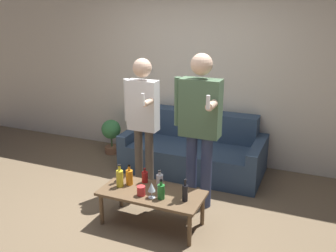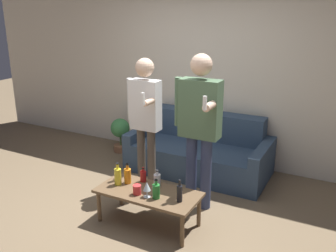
{
  "view_description": "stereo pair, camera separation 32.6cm",
  "coord_description": "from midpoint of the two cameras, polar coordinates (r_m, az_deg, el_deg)",
  "views": [
    {
      "loc": [
        1.74,
        -3.15,
        2.22
      ],
      "look_at": [
        0.2,
        0.49,
        0.95
      ],
      "focal_mm": 40.0,
      "sensor_mm": 36.0,
      "label": 1
    },
    {
      "loc": [
        2.04,
        -3.01,
        2.22
      ],
      "look_at": [
        0.2,
        0.49,
        0.95
      ],
      "focal_mm": 40.0,
      "sensor_mm": 36.0,
      "label": 2
    }
  ],
  "objects": [
    {
      "name": "bottle_clear",
      "position": [
        4.06,
        -9.68,
        -7.84
      ],
      "size": [
        0.08,
        0.08,
        0.25
      ],
      "color": "yellow",
      "rests_on": "coffee_table"
    },
    {
      "name": "bottle_red",
      "position": [
        4.09,
        -8.21,
        -7.72
      ],
      "size": [
        0.08,
        0.08,
        0.23
      ],
      "color": "orange",
      "rests_on": "coffee_table"
    },
    {
      "name": "couch",
      "position": [
        5.28,
        2.3,
        -3.78
      ],
      "size": [
        1.91,
        0.93,
        0.79
      ],
      "color": "#334760",
      "rests_on": "ground_plane"
    },
    {
      "name": "coffee_table",
      "position": [
        3.97,
        -4.89,
        -10.56
      ],
      "size": [
        1.09,
        0.51,
        0.38
      ],
      "color": "brown",
      "rests_on": "ground_plane"
    },
    {
      "name": "potted_plant",
      "position": [
        5.93,
        -10.21,
        -1.03
      ],
      "size": [
        0.3,
        0.3,
        0.54
      ],
      "color": "#936042",
      "rests_on": "ground_plane"
    },
    {
      "name": "ground_plane",
      "position": [
        4.24,
        -7.54,
        -13.94
      ],
      "size": [
        16.0,
        16.0,
        0.0
      ],
      "primitive_type": "plane",
      "color": "#756047"
    },
    {
      "name": "bottle_dark",
      "position": [
        4.03,
        -3.62,
        -8.26
      ],
      "size": [
        0.07,
        0.07,
        0.19
      ],
      "color": "silver",
      "rests_on": "coffee_table"
    },
    {
      "name": "bottle_yellow",
      "position": [
        3.73,
        0.08,
        -10.13
      ],
      "size": [
        0.06,
        0.06,
        0.23
      ],
      "color": "black",
      "rests_on": "coffee_table"
    },
    {
      "name": "bottle_green",
      "position": [
        3.78,
        -3.57,
        -9.94
      ],
      "size": [
        0.08,
        0.08,
        0.2
      ],
      "color": "#23752D",
      "rests_on": "coffee_table"
    },
    {
      "name": "wine_glass_near",
      "position": [
        3.79,
        -5.02,
        -9.36
      ],
      "size": [
        0.08,
        0.08,
        0.17
      ],
      "color": "silver",
      "rests_on": "coffee_table"
    },
    {
      "name": "cup_on_table",
      "position": [
        3.88,
        -6.56,
        -9.83
      ],
      "size": [
        0.09,
        0.09,
        0.1
      ],
      "color": "red",
      "rests_on": "coffee_table"
    },
    {
      "name": "bottle_orange",
      "position": [
        4.13,
        -5.84,
        -7.73
      ],
      "size": [
        0.07,
        0.07,
        0.17
      ],
      "color": "#B21E1E",
      "rests_on": "coffee_table"
    },
    {
      "name": "person_standing_left",
      "position": [
        4.46,
        -5.97,
        1.85
      ],
      "size": [
        0.43,
        0.42,
        1.66
      ],
      "color": "brown",
      "rests_on": "ground_plane"
    },
    {
      "name": "wall_back",
      "position": [
        5.48,
        2.5,
        8.66
      ],
      "size": [
        8.0,
        0.06,
        2.7
      ],
      "color": "beige",
      "rests_on": "ground_plane"
    },
    {
      "name": "person_standing_right",
      "position": [
        4.08,
        2.56,
        0.93
      ],
      "size": [
        0.53,
        0.45,
        1.76
      ],
      "color": "navy",
      "rests_on": "ground_plane"
    }
  ]
}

